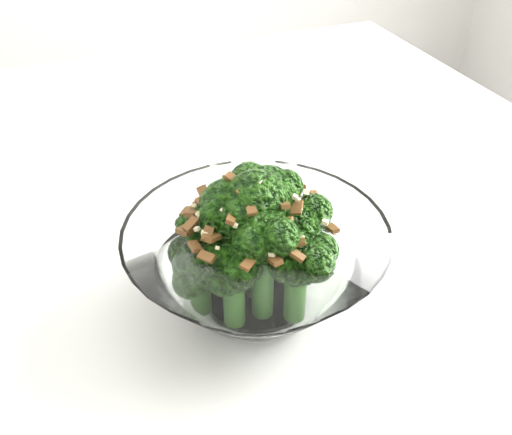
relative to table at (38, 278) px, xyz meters
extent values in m
cube|color=white|center=(0.00, 0.00, 0.05)|extent=(1.30, 0.97, 0.04)
cylinder|color=white|center=(0.48, 0.41, -0.33)|extent=(0.04, 0.04, 0.71)
cylinder|color=white|center=(0.19, -0.15, 0.07)|extent=(0.08, 0.08, 0.01)
cylinder|color=#275817|center=(0.21, -0.18, 0.10)|extent=(0.02, 0.02, 0.05)
sphere|color=#23550F|center=(0.21, -0.18, 0.13)|extent=(0.04, 0.04, 0.04)
cylinder|color=#275817|center=(0.16, -0.13, 0.10)|extent=(0.02, 0.02, 0.05)
sphere|color=#23550F|center=(0.16, -0.13, 0.14)|extent=(0.04, 0.04, 0.04)
cylinder|color=#275817|center=(0.22, -0.15, 0.10)|extent=(0.02, 0.02, 0.05)
sphere|color=#23550F|center=(0.22, -0.15, 0.14)|extent=(0.04, 0.04, 0.04)
cylinder|color=#275817|center=(0.17, -0.17, 0.10)|extent=(0.02, 0.02, 0.04)
sphere|color=#23550F|center=(0.17, -0.17, 0.13)|extent=(0.04, 0.04, 0.04)
cylinder|color=#275817|center=(0.19, -0.11, 0.10)|extent=(0.02, 0.02, 0.04)
sphere|color=#23550F|center=(0.19, -0.11, 0.12)|extent=(0.03, 0.03, 0.03)
cylinder|color=#275817|center=(0.17, -0.14, 0.11)|extent=(0.02, 0.02, 0.07)
sphere|color=#23550F|center=(0.17, -0.14, 0.15)|extent=(0.04, 0.04, 0.04)
cylinder|color=#275817|center=(0.23, -0.12, 0.10)|extent=(0.02, 0.02, 0.04)
sphere|color=#23550F|center=(0.23, -0.12, 0.12)|extent=(0.03, 0.03, 0.03)
cylinder|color=#275817|center=(0.19, -0.17, 0.11)|extent=(0.02, 0.02, 0.06)
sphere|color=#23550F|center=(0.19, -0.17, 0.15)|extent=(0.04, 0.04, 0.04)
cylinder|color=#275817|center=(0.19, -0.15, 0.11)|extent=(0.02, 0.02, 0.07)
sphere|color=#23550F|center=(0.19, -0.15, 0.16)|extent=(0.05, 0.05, 0.05)
cylinder|color=#275817|center=(0.15, -0.15, 0.09)|extent=(0.02, 0.02, 0.03)
sphere|color=#23550F|center=(0.15, -0.15, 0.12)|extent=(0.04, 0.04, 0.04)
cylinder|color=#275817|center=(0.20, -0.13, 0.11)|extent=(0.02, 0.02, 0.07)
sphere|color=#23550F|center=(0.20, -0.13, 0.16)|extent=(0.04, 0.04, 0.04)
cube|color=brown|center=(0.21, -0.10, 0.15)|extent=(0.01, 0.02, 0.00)
cube|color=brown|center=(0.18, -0.11, 0.16)|extent=(0.01, 0.01, 0.01)
cube|color=brown|center=(0.22, -0.19, 0.15)|extent=(0.01, 0.01, 0.01)
cube|color=brown|center=(0.15, -0.18, 0.15)|extent=(0.01, 0.01, 0.01)
cube|color=brown|center=(0.19, -0.11, 0.16)|extent=(0.01, 0.01, 0.01)
cube|color=brown|center=(0.17, -0.11, 0.15)|extent=(0.01, 0.01, 0.01)
cube|color=brown|center=(0.19, -0.11, 0.16)|extent=(0.01, 0.01, 0.01)
cube|color=brown|center=(0.19, -0.12, 0.17)|extent=(0.01, 0.01, 0.01)
cube|color=brown|center=(0.20, -0.16, 0.17)|extent=(0.01, 0.01, 0.01)
cube|color=brown|center=(0.17, -0.19, 0.15)|extent=(0.01, 0.01, 0.00)
cube|color=brown|center=(0.21, -0.13, 0.16)|extent=(0.01, 0.01, 0.01)
cube|color=brown|center=(0.16, -0.13, 0.16)|extent=(0.02, 0.01, 0.01)
cube|color=brown|center=(0.16, -0.15, 0.16)|extent=(0.01, 0.01, 0.01)
cube|color=brown|center=(0.15, -0.13, 0.15)|extent=(0.01, 0.01, 0.01)
cube|color=brown|center=(0.20, -0.17, 0.16)|extent=(0.01, 0.01, 0.01)
cube|color=brown|center=(0.19, -0.17, 0.17)|extent=(0.01, 0.01, 0.01)
cube|color=brown|center=(0.19, -0.13, 0.17)|extent=(0.01, 0.01, 0.01)
cube|color=brown|center=(0.23, -0.11, 0.15)|extent=(0.01, 0.01, 0.01)
cube|color=brown|center=(0.20, -0.13, 0.17)|extent=(0.01, 0.01, 0.01)
cube|color=brown|center=(0.18, -0.10, 0.15)|extent=(0.01, 0.01, 0.01)
cube|color=brown|center=(0.20, -0.18, 0.16)|extent=(0.01, 0.01, 0.00)
cube|color=brown|center=(0.17, -0.16, 0.17)|extent=(0.01, 0.01, 0.01)
cube|color=brown|center=(0.24, -0.16, 0.14)|extent=(0.01, 0.01, 0.00)
cube|color=brown|center=(0.15, -0.13, 0.15)|extent=(0.01, 0.02, 0.01)
cube|color=brown|center=(0.19, -0.13, 0.18)|extent=(0.01, 0.01, 0.00)
cube|color=brown|center=(0.15, -0.17, 0.15)|extent=(0.01, 0.01, 0.01)
cube|color=brown|center=(0.18, -0.11, 0.15)|extent=(0.01, 0.01, 0.00)
cube|color=brown|center=(0.20, -0.18, 0.15)|extent=(0.01, 0.01, 0.00)
cube|color=brown|center=(0.20, -0.19, 0.15)|extent=(0.01, 0.01, 0.01)
cube|color=brown|center=(0.14, -0.12, 0.14)|extent=(0.01, 0.01, 0.01)
cube|color=brown|center=(0.21, -0.12, 0.16)|extent=(0.01, 0.02, 0.01)
cube|color=brown|center=(0.16, -0.14, 0.16)|extent=(0.01, 0.01, 0.01)
cube|color=brown|center=(0.14, -0.15, 0.15)|extent=(0.01, 0.01, 0.01)
cube|color=brown|center=(0.14, -0.15, 0.15)|extent=(0.01, 0.01, 0.01)
cube|color=brown|center=(0.24, -0.13, 0.15)|extent=(0.01, 0.01, 0.01)
cube|color=brown|center=(0.22, -0.11, 0.15)|extent=(0.01, 0.01, 0.01)
cube|color=brown|center=(0.18, -0.16, 0.17)|extent=(0.01, 0.01, 0.01)
cube|color=brown|center=(0.19, -0.19, 0.15)|extent=(0.01, 0.01, 0.01)
cube|color=brown|center=(0.18, -0.13, 0.17)|extent=(0.01, 0.01, 0.01)
cube|color=brown|center=(0.23, -0.18, 0.15)|extent=(0.01, 0.01, 0.00)
cube|color=brown|center=(0.21, -0.18, 0.15)|extent=(0.01, 0.01, 0.01)
cube|color=brown|center=(0.16, -0.11, 0.15)|extent=(0.01, 0.01, 0.01)
cube|color=brown|center=(0.21, -0.16, 0.16)|extent=(0.01, 0.01, 0.01)
cube|color=brown|center=(0.15, -0.16, 0.15)|extent=(0.01, 0.01, 0.01)
cube|color=brown|center=(0.18, -0.15, 0.18)|extent=(0.01, 0.01, 0.01)
cube|color=brown|center=(0.17, -0.15, 0.17)|extent=(0.01, 0.01, 0.01)
cube|color=brown|center=(0.14, -0.17, 0.15)|extent=(0.01, 0.01, 0.01)
cube|color=beige|center=(0.19, -0.15, 0.18)|extent=(0.01, 0.01, 0.00)
cube|color=beige|center=(0.21, -0.11, 0.15)|extent=(0.01, 0.01, 0.00)
cube|color=beige|center=(0.21, -0.15, 0.17)|extent=(0.01, 0.00, 0.00)
cube|color=beige|center=(0.20, -0.15, 0.17)|extent=(0.00, 0.00, 0.00)
cube|color=beige|center=(0.19, -0.12, 0.17)|extent=(0.01, 0.01, 0.00)
cube|color=beige|center=(0.16, -0.15, 0.16)|extent=(0.00, 0.00, 0.00)
cube|color=beige|center=(0.23, -0.15, 0.15)|extent=(0.00, 0.00, 0.00)
cube|color=beige|center=(0.15, -0.12, 0.15)|extent=(0.00, 0.00, 0.00)
cube|color=beige|center=(0.18, -0.11, 0.16)|extent=(0.01, 0.01, 0.00)
cube|color=beige|center=(0.23, -0.14, 0.16)|extent=(0.01, 0.01, 0.01)
cube|color=beige|center=(0.22, -0.16, 0.16)|extent=(0.00, 0.00, 0.00)
cube|color=beige|center=(0.15, -0.13, 0.15)|extent=(0.00, 0.00, 0.00)
cube|color=beige|center=(0.19, -0.19, 0.15)|extent=(0.01, 0.01, 0.00)
cube|color=beige|center=(0.19, -0.11, 0.16)|extent=(0.01, 0.01, 0.00)
cube|color=beige|center=(0.18, -0.12, 0.17)|extent=(0.01, 0.01, 0.00)
cube|color=beige|center=(0.15, -0.14, 0.16)|extent=(0.01, 0.01, 0.01)
cube|color=beige|center=(0.21, -0.18, 0.15)|extent=(0.00, 0.00, 0.00)
cube|color=beige|center=(0.16, -0.18, 0.15)|extent=(0.00, 0.00, 0.00)
cube|color=beige|center=(0.20, -0.17, 0.17)|extent=(0.00, 0.00, 0.00)
cube|color=beige|center=(0.15, -0.16, 0.16)|extent=(0.00, 0.00, 0.00)
cube|color=beige|center=(0.16, -0.15, 0.17)|extent=(0.00, 0.00, 0.00)
cube|color=beige|center=(0.22, -0.15, 0.16)|extent=(0.00, 0.00, 0.00)
cube|color=beige|center=(0.23, -0.16, 0.15)|extent=(0.01, 0.01, 0.00)
cube|color=beige|center=(0.22, -0.13, 0.16)|extent=(0.01, 0.01, 0.00)
cube|color=beige|center=(0.19, -0.10, 0.15)|extent=(0.01, 0.01, 0.00)
cube|color=beige|center=(0.15, -0.15, 0.15)|extent=(0.01, 0.01, 0.00)
cube|color=beige|center=(0.21, -0.11, 0.15)|extent=(0.01, 0.01, 0.00)
cube|color=beige|center=(0.17, -0.17, 0.16)|extent=(0.00, 0.00, 0.00)
camera|label=1|loc=(0.12, -0.45, 0.38)|focal=40.00mm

